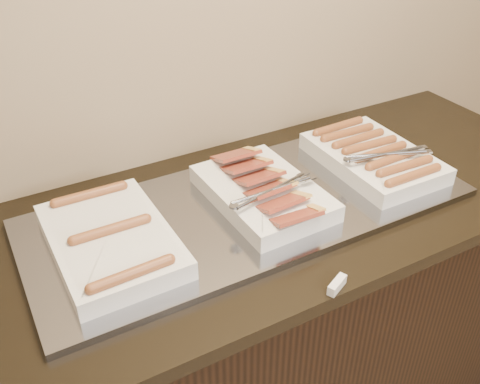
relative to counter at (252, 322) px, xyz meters
name	(u,v)px	position (x,y,z in m)	size (l,w,h in m)	color
counter	(252,322)	(0.00, 0.00, 0.00)	(2.06, 0.76, 0.90)	black
warming_tray	(250,207)	(-0.01, 0.00, 0.46)	(1.20, 0.50, 0.02)	gray
dish_left	(111,240)	(-0.40, 0.00, 0.49)	(0.27, 0.41, 0.07)	silver
dish_center	(263,191)	(0.03, 0.00, 0.50)	(0.28, 0.40, 0.09)	silver
dish_right	(374,156)	(0.41, 0.00, 0.50)	(0.28, 0.40, 0.08)	silver
label_holder	(337,285)	(0.00, -0.36, 0.46)	(0.06, 0.02, 0.02)	silver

